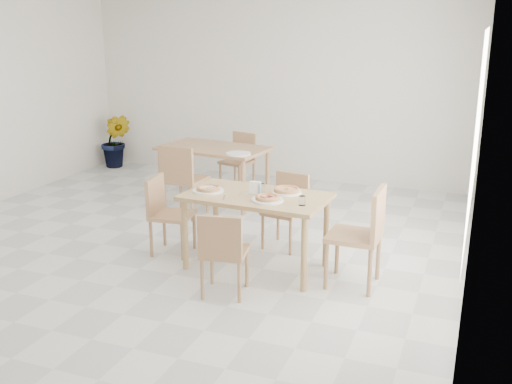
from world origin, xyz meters
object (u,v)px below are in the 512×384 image
(chair_south, at_px, (223,249))
(potted_plant, at_px, (116,141))
(pizza_margherita, at_px, (287,190))
(pizza_mushroom, at_px, (208,188))
(plate_pepperoni, at_px, (267,200))
(tumbler_a, at_px, (260,189))
(plate_mushroom, at_px, (208,190))
(napkin_holder, at_px, (255,188))
(main_table, at_px, (256,204))
(chair_north, at_px, (288,205))
(plate_empty, at_px, (238,154))
(chair_east, at_px, (364,230))
(plate_margherita, at_px, (286,192))
(tumbler_b, at_px, (302,201))
(second_table, at_px, (214,153))
(pizza_pepperoni, at_px, (267,198))
(chair_back_s, at_px, (182,176))
(chair_west, at_px, (165,209))
(chair_back_n, at_px, (240,157))

(chair_south, distance_m, potted_plant, 5.32)
(pizza_margherita, xyz_separation_m, pizza_mushroom, (-0.73, -0.23, 0.00))
(plate_pepperoni, relative_size, tumbler_a, 2.71)
(plate_mushroom, height_order, pizza_margherita, pizza_margherita)
(plate_mushroom, bearing_deg, napkin_holder, 7.59)
(main_table, height_order, chair_north, chair_north)
(main_table, distance_m, pizza_margherita, 0.33)
(plate_pepperoni, distance_m, plate_empty, 2.04)
(chair_east, bearing_deg, plate_mushroom, -88.83)
(plate_margherita, relative_size, tumbler_b, 3.47)
(chair_east, relative_size, potted_plant, 1.05)
(plate_margherita, height_order, tumbler_b, tumbler_b)
(chair_south, relative_size, tumbler_b, 9.17)
(chair_north, xyz_separation_m, second_table, (-1.44, 1.22, 0.20))
(chair_south, distance_m, tumbler_a, 0.82)
(chair_north, distance_m, pizza_pepperoni, 0.91)
(main_table, distance_m, potted_plant, 4.86)
(chair_back_s, distance_m, plate_empty, 0.76)
(chair_south, bearing_deg, pizza_mushroom, -66.29)
(plate_empty, bearing_deg, chair_south, -70.54)
(chair_south, distance_m, chair_east, 1.28)
(pizza_mushroom, relative_size, tumbler_b, 3.57)
(chair_east, xyz_separation_m, second_table, (-2.40, 1.97, 0.12))
(chair_east, xyz_separation_m, plate_empty, (-1.91, 1.65, 0.22))
(plate_mushroom, height_order, tumbler_b, tumbler_b)
(pizza_mushroom, bearing_deg, chair_west, 168.93)
(tumbler_b, relative_size, plate_empty, 0.27)
(chair_north, bearing_deg, plate_empty, 146.56)
(chair_west, height_order, napkin_holder, napkin_holder)
(chair_north, bearing_deg, plate_mushroom, -116.85)
(chair_north, distance_m, chair_back_s, 1.59)
(tumbler_a, xyz_separation_m, chair_back_n, (-1.30, 2.62, -0.33))
(plate_margherita, relative_size, tumbler_a, 2.70)
(pizza_pepperoni, bearing_deg, napkin_holder, 139.91)
(chair_west, height_order, tumbler_b, tumbler_b)
(plate_mushroom, height_order, pizza_pepperoni, pizza_pepperoni)
(main_table, bearing_deg, pizza_mushroom, -169.69)
(potted_plant, bearing_deg, plate_margherita, -36.91)
(pizza_pepperoni, relative_size, napkin_holder, 2.12)
(plate_margherita, distance_m, tumbler_a, 0.26)
(chair_back_s, height_order, plate_empty, chair_back_s)
(chair_back_s, bearing_deg, plate_empty, -139.58)
(tumbler_b, bearing_deg, main_table, 162.09)
(chair_west, distance_m, tumbler_a, 1.11)
(chair_back_n, height_order, potted_plant, potted_plant)
(tumbler_b, relative_size, second_table, 0.06)
(second_table, distance_m, potted_plant, 2.66)
(napkin_holder, distance_m, chair_back_s, 1.85)
(pizza_pepperoni, distance_m, tumbler_a, 0.23)
(chair_east, distance_m, plate_pepperoni, 0.92)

